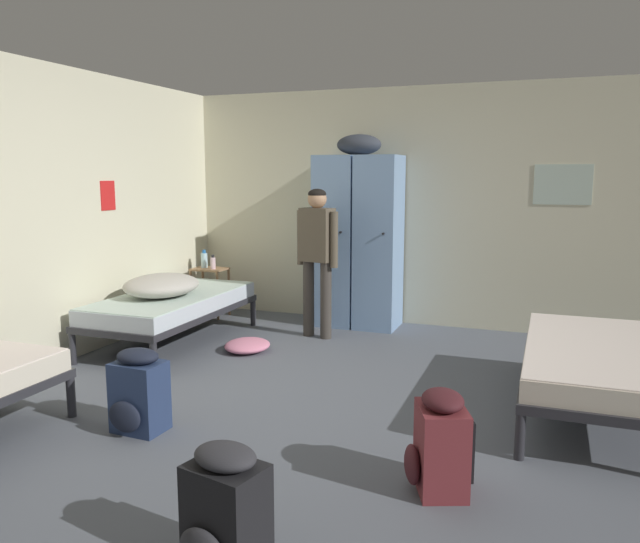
% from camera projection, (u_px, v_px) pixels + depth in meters
% --- Properties ---
extents(ground_plane, '(8.93, 8.93, 0.00)m').
position_uv_depth(ground_plane, '(306.00, 409.00, 4.43)').
color(ground_plane, '#565B66').
extents(room_backdrop, '(4.99, 5.64, 2.58)m').
position_uv_depth(room_backdrop, '(231.00, 213.00, 5.91)').
color(room_backdrop, beige).
rests_on(room_backdrop, ground_plane).
extents(locker_bank, '(0.90, 0.55, 2.07)m').
position_uv_depth(locker_bank, '(358.00, 238.00, 6.74)').
color(locker_bank, '#7A9ECC').
rests_on(locker_bank, ground_plane).
extents(shelf_unit, '(0.38, 0.30, 0.57)m').
position_uv_depth(shelf_unit, '(210.00, 287.00, 7.26)').
color(shelf_unit, '#99704C').
rests_on(shelf_unit, ground_plane).
extents(bed_left_rear, '(0.90, 1.90, 0.49)m').
position_uv_depth(bed_left_rear, '(172.00, 305.00, 6.11)').
color(bed_left_rear, '#28282D').
rests_on(bed_left_rear, ground_plane).
extents(bed_right, '(0.90, 1.90, 0.49)m').
position_uv_depth(bed_right, '(592.00, 360.00, 4.30)').
color(bed_right, '#28282D').
rests_on(bed_right, ground_plane).
extents(bedding_heap, '(0.68, 0.79, 0.21)m').
position_uv_depth(bedding_heap, '(162.00, 285.00, 5.98)').
color(bedding_heap, '#B7B2A8').
rests_on(bedding_heap, bed_left_rear).
extents(person_traveler, '(0.47, 0.26, 1.51)m').
position_uv_depth(person_traveler, '(317.00, 249.00, 6.25)').
color(person_traveler, '#3D3833').
rests_on(person_traveler, ground_plane).
extents(water_bottle, '(0.08, 0.08, 0.21)m').
position_uv_depth(water_bottle, '(204.00, 260.00, 7.26)').
color(water_bottle, '#B2DBEA').
rests_on(water_bottle, shelf_unit).
extents(lotion_bottle, '(0.06, 0.06, 0.16)m').
position_uv_depth(lotion_bottle, '(213.00, 263.00, 7.16)').
color(lotion_bottle, beige).
rests_on(lotion_bottle, shelf_unit).
extents(backpack_black, '(0.37, 0.38, 0.55)m').
position_uv_depth(backpack_black, '(225.00, 511.00, 2.60)').
color(backpack_black, black).
rests_on(backpack_black, ground_plane).
extents(backpack_maroon, '(0.40, 0.39, 0.55)m').
position_uv_depth(backpack_maroon, '(439.00, 444.00, 3.25)').
color(backpack_maroon, maroon).
rests_on(backpack_maroon, ground_plane).
extents(backpack_navy, '(0.33, 0.35, 0.55)m').
position_uv_depth(backpack_navy, '(138.00, 393.00, 4.01)').
color(backpack_navy, navy).
rests_on(backpack_navy, ground_plane).
extents(clothes_pile_pink, '(0.42, 0.46, 0.11)m').
position_uv_depth(clothes_pile_pink, '(247.00, 345.00, 5.86)').
color(clothes_pile_pink, pink).
rests_on(clothes_pile_pink, ground_plane).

